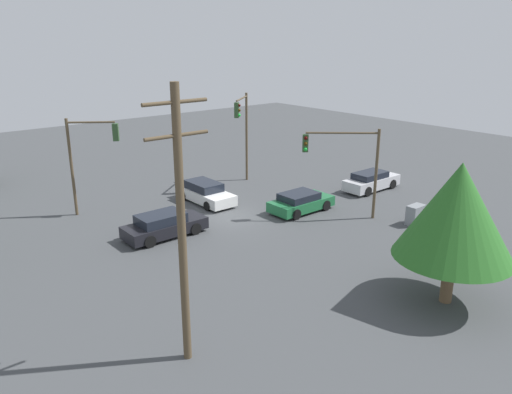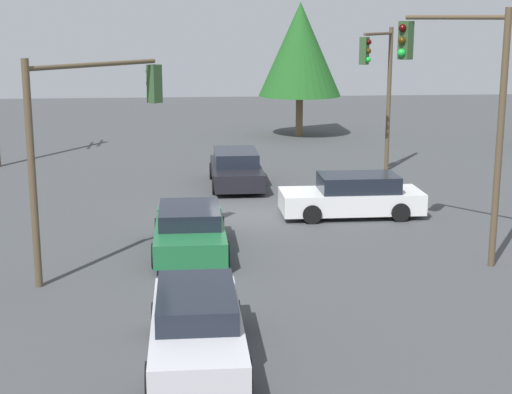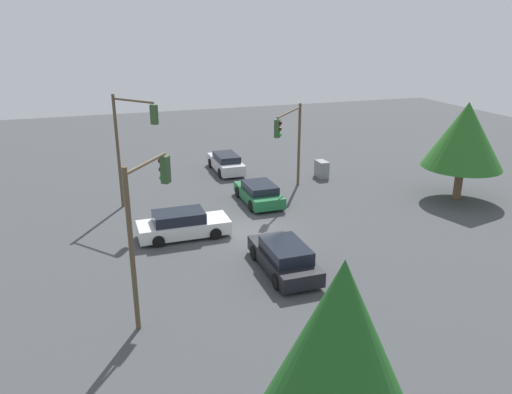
{
  "view_description": "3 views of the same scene",
  "coord_description": "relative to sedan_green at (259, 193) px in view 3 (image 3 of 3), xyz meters",
  "views": [
    {
      "loc": [
        17.25,
        23.4,
        10.74
      ],
      "look_at": [
        -2.16,
        0.05,
        0.92
      ],
      "focal_mm": 35.0,
      "sensor_mm": 36.0,
      "label": 1
    },
    {
      "loc": [
        -25.6,
        2.08,
        6.47
      ],
      "look_at": [
        -1.72,
        -0.11,
        0.97
      ],
      "focal_mm": 55.0,
      "sensor_mm": 36.0,
      "label": 2
    },
    {
      "loc": [
        23.07,
        -7.56,
        10.47
      ],
      "look_at": [
        -3.15,
        1.42,
        0.8
      ],
      "focal_mm": 35.0,
      "sensor_mm": 36.0,
      "label": 3
    }
  ],
  "objects": [
    {
      "name": "traffic_signal_main",
      "position": [
        10.33,
        -7.89,
        3.5
      ],
      "size": [
        2.61,
        1.96,
        6.08
      ],
      "rotation": [
        0.0,
        0.0,
        2.52
      ],
      "color": "brown",
      "rests_on": "ground_plane"
    },
    {
      "name": "sedan_white",
      "position": [
        3.64,
        -5.44,
        0.04
      ],
      "size": [
        1.95,
        4.67,
        1.4
      ],
      "color": "silver",
      "rests_on": "ground_plane"
    },
    {
      "name": "tree_right",
      "position": [
        3.3,
        12.08,
        3.42
      ],
      "size": [
        4.82,
        4.82,
        6.07
      ],
      "color": "brown",
      "rests_on": "ground_plane"
    },
    {
      "name": "traffic_signal_aux",
      "position": [
        -1.07,
        -7.24,
        3.92
      ],
      "size": [
        2.7,
        2.24,
        6.73
      ],
      "rotation": [
        0.0,
        0.0,
        0.67
      ],
      "color": "brown",
      "rests_on": "ground_plane"
    },
    {
      "name": "electrical_cabinet",
      "position": [
        -3.63,
        6.03,
        -0.03
      ],
      "size": [
        1.13,
        0.67,
        1.19
      ],
      "primitive_type": "cube",
      "color": "gray",
      "rests_on": "ground_plane"
    },
    {
      "name": "sedan_dark",
      "position": [
        8.84,
        -1.9,
        0.04
      ],
      "size": [
        4.65,
        2.0,
        1.37
      ],
      "rotation": [
        0.0,
        0.0,
        1.57
      ],
      "color": "black",
      "rests_on": "ground_plane"
    },
    {
      "name": "traffic_signal_cross",
      "position": [
        -1.17,
        2.51,
        3.24
      ],
      "size": [
        3.55,
        3.15,
        5.56
      ],
      "rotation": [
        0.0,
        0.0,
        -0.72
      ],
      "color": "brown",
      "rests_on": "ground_plane"
    },
    {
      "name": "sedan_silver",
      "position": [
        -7.26,
        -0.07,
        0.05
      ],
      "size": [
        4.65,
        1.84,
        1.38
      ],
      "rotation": [
        0.0,
        0.0,
        1.57
      ],
      "color": "silver",
      "rests_on": "ground_plane"
    },
    {
      "name": "sedan_green",
      "position": [
        0.0,
        0.0,
        0.0
      ],
      "size": [
        4.3,
        2.05,
        1.27
      ],
      "rotation": [
        0.0,
        0.0,
        1.57
      ],
      "color": "#1E6638",
      "rests_on": "ground_plane"
    },
    {
      "name": "ground_plane",
      "position": [
        4.26,
        -1.99,
        -0.63
      ],
      "size": [
        80.0,
        80.0,
        0.0
      ],
      "primitive_type": "plane",
      "color": "#424447"
    }
  ]
}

